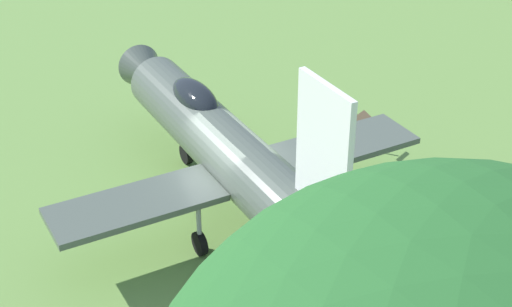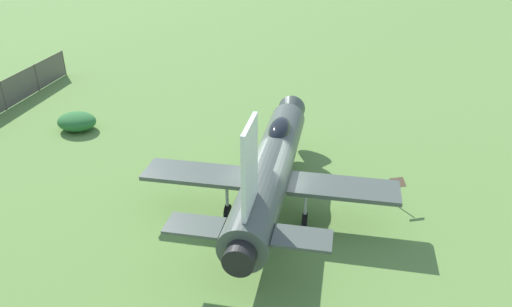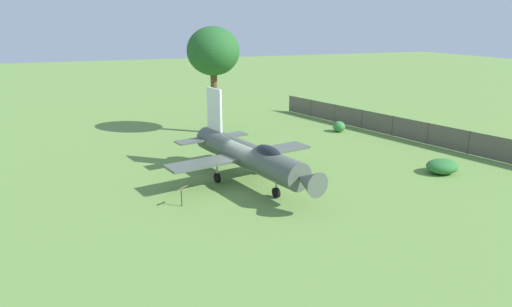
# 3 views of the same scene
# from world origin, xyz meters

# --- Properties ---
(ground_plane) EXTENTS (200.00, 200.00, 0.00)m
(ground_plane) POSITION_xyz_m (0.00, 0.00, 0.00)
(ground_plane) COLOR #668E42
(display_jet) EXTENTS (12.17, 9.85, 5.37)m
(display_jet) POSITION_xyz_m (0.34, 0.08, 1.83)
(display_jet) COLOR #4C564C
(display_jet) RESTS_ON ground_plane
(shrub_near_fence) EXTENTS (1.83, 2.16, 0.94)m
(shrub_near_fence) POSITION_xyz_m (2.97, 12.53, 0.47)
(shrub_near_fence) COLOR #2D7033
(shrub_near_fence) RESTS_ON ground_plane
(info_plaque) EXTENTS (0.67, 0.72, 1.14)m
(info_plaque) POSITION_xyz_m (2.31, -4.55, 0.85)
(info_plaque) COLOR #333333
(info_plaque) RESTS_ON ground_plane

